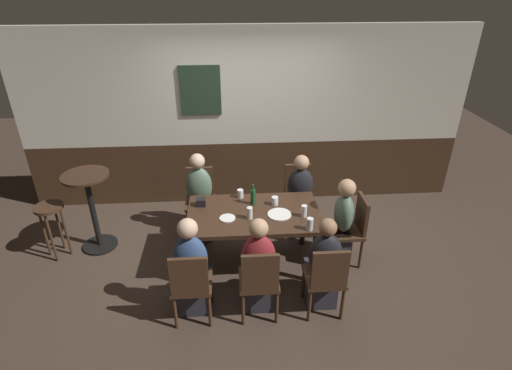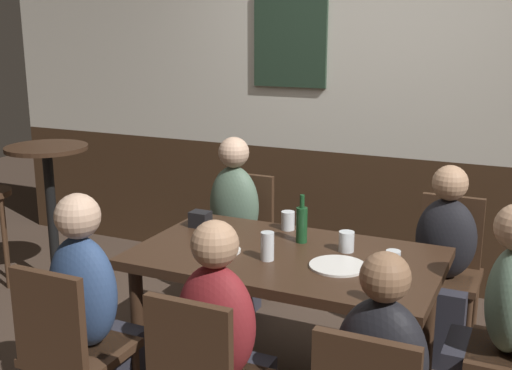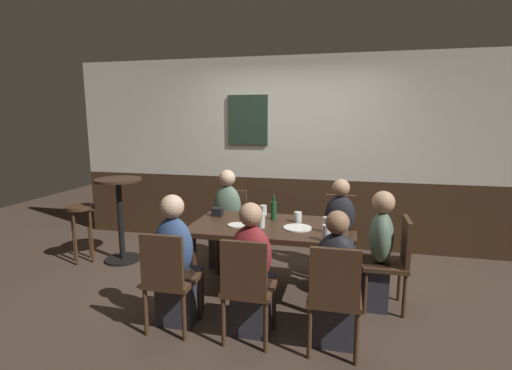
# 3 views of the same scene
# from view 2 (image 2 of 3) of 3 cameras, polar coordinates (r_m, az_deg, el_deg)

# --- Properties ---
(wall_back) EXTENTS (6.40, 0.13, 2.60)m
(wall_back) POSITION_cam_2_polar(r_m,az_deg,el_deg) (4.64, 10.54, 7.00)
(wall_back) COLOR #3D2819
(wall_back) RESTS_ON ground_plane
(dining_table) EXTENTS (1.53, 0.90, 0.74)m
(dining_table) POSITION_cam_2_polar(r_m,az_deg,el_deg) (3.26, 2.72, -7.57)
(dining_table) COLOR #382316
(dining_table) RESTS_ON ground_plane
(chair_right_far) EXTENTS (0.40, 0.40, 0.88)m
(chair_right_far) POSITION_cam_2_polar(r_m,az_deg,el_deg) (3.95, 16.69, -6.69)
(chair_right_far) COLOR #422B1C
(chair_right_far) RESTS_ON ground_plane
(chair_left_far) EXTENTS (0.40, 0.40, 0.88)m
(chair_left_far) POSITION_cam_2_polar(r_m,az_deg,el_deg) (4.32, -1.24, -4.28)
(chair_left_far) COLOR #422B1C
(chair_left_far) RESTS_ON ground_plane
(chair_left_near) EXTENTS (0.40, 0.40, 0.88)m
(chair_left_near) POSITION_cam_2_polar(r_m,az_deg,el_deg) (2.98, -16.40, -13.67)
(chair_left_near) COLOR #422B1C
(chair_left_near) RESTS_ON ground_plane
(person_mid_near) EXTENTS (0.34, 0.37, 1.13)m
(person_mid_near) POSITION_cam_2_polar(r_m,az_deg,el_deg) (2.77, -3.03, -15.94)
(person_mid_near) COLOR #2D2D38
(person_mid_near) RESTS_ON ground_plane
(person_right_far) EXTENTS (0.34, 0.37, 1.11)m
(person_right_far) POSITION_cam_2_polar(r_m,az_deg,el_deg) (3.81, 16.28, -7.91)
(person_right_far) COLOR #2D2D38
(person_right_far) RESTS_ON ground_plane
(person_left_far) EXTENTS (0.34, 0.37, 1.17)m
(person_left_far) POSITION_cam_2_polar(r_m,az_deg,el_deg) (4.18, -2.22, -4.93)
(person_left_far) COLOR #2D2D38
(person_left_far) RESTS_ON ground_plane
(person_head_east) EXTENTS (0.37, 0.34, 1.13)m
(person_head_east) POSITION_cam_2_polar(r_m,az_deg,el_deg) (3.14, 20.62, -12.97)
(person_head_east) COLOR #2D2D38
(person_head_east) RESTS_ON ground_plane
(person_left_near) EXTENTS (0.34, 0.37, 1.16)m
(person_left_near) POSITION_cam_2_polar(r_m,az_deg,el_deg) (3.09, -14.40, -12.59)
(person_left_near) COLOR #2D2D38
(person_left_near) RESTS_ON ground_plane
(pint_glass_pale) EXTENTS (0.08, 0.08, 0.11)m
(pint_glass_pale) POSITION_cam_2_polar(r_m,az_deg,el_deg) (3.59, 2.87, -3.29)
(pint_glass_pale) COLOR silver
(pint_glass_pale) RESTS_ON dining_table
(highball_clear) EXTENTS (0.07, 0.07, 0.14)m
(highball_clear) POSITION_cam_2_polar(r_m,az_deg,el_deg) (3.13, 1.02, -5.62)
(highball_clear) COLOR silver
(highball_clear) RESTS_ON dining_table
(beer_glass_tall) EXTENTS (0.07, 0.07, 0.14)m
(beer_glass_tall) POSITION_cam_2_polar(r_m,az_deg,el_deg) (2.71, 11.15, -9.18)
(beer_glass_tall) COLOR silver
(beer_glass_tall) RESTS_ON dining_table
(tumbler_water) EXTENTS (0.08, 0.08, 0.10)m
(tumbler_water) POSITION_cam_2_polar(r_m,az_deg,el_deg) (3.28, 8.09, -5.15)
(tumbler_water) COLOR silver
(tumbler_water) RESTS_ON dining_table
(tumbler_short) EXTENTS (0.07, 0.07, 0.14)m
(tumbler_short) POSITION_cam_2_polar(r_m,az_deg,el_deg) (2.95, 12.11, -7.23)
(tumbler_short) COLOR silver
(tumbler_short) RESTS_ON dining_table
(beer_bottle_green) EXTENTS (0.06, 0.06, 0.26)m
(beer_bottle_green) POSITION_cam_2_polar(r_m,az_deg,el_deg) (3.37, 4.11, -3.46)
(beer_bottle_green) COLOR #194723
(beer_bottle_green) RESTS_ON dining_table
(plate_white_large) EXTENTS (0.27, 0.27, 0.01)m
(plate_white_large) POSITION_cam_2_polar(r_m,az_deg,el_deg) (3.08, 7.32, -7.19)
(plate_white_large) COLOR white
(plate_white_large) RESTS_ON dining_table
(plate_white_small) EXTENTS (0.18, 0.18, 0.01)m
(plate_white_small) POSITION_cam_2_polar(r_m,az_deg,el_deg) (3.26, -2.94, -5.86)
(plate_white_small) COLOR white
(plate_white_small) RESTS_ON dining_table
(condiment_caddy) EXTENTS (0.11, 0.09, 0.09)m
(condiment_caddy) POSITION_cam_2_polar(r_m,az_deg,el_deg) (3.65, -5.01, -3.07)
(condiment_caddy) COLOR black
(condiment_caddy) RESTS_ON dining_table
(side_bar_table) EXTENTS (0.56, 0.56, 1.05)m
(side_bar_table) POSITION_cam_2_polar(r_m,az_deg,el_deg) (4.72, -17.84, -1.83)
(side_bar_table) COLOR black
(side_bar_table) RESTS_ON ground_plane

